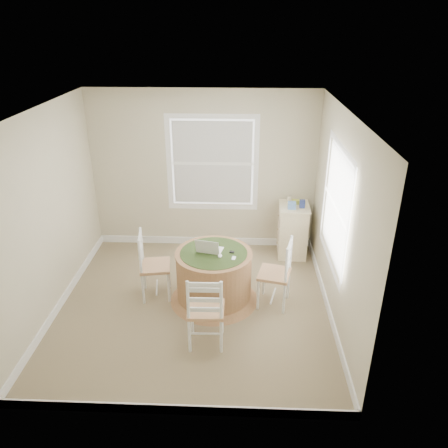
{
  "coord_description": "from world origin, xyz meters",
  "views": [
    {
      "loc": [
        0.61,
        -4.85,
        3.54
      ],
      "look_at": [
        0.39,
        0.45,
        1.02
      ],
      "focal_mm": 35.0,
      "sensor_mm": 36.0,
      "label": 1
    }
  ],
  "objects_px": {
    "chair_right": "(274,273)",
    "laptop": "(210,249)",
    "chair_left": "(155,266)",
    "chair_near": "(206,309)",
    "corner_chest": "(292,229)",
    "round_table": "(214,274)"
  },
  "relations": [
    {
      "from": "chair_right",
      "to": "round_table",
      "type": "bearing_deg",
      "value": -81.08
    },
    {
      "from": "laptop",
      "to": "corner_chest",
      "type": "distance_m",
      "value": 1.86
    },
    {
      "from": "round_table",
      "to": "corner_chest",
      "type": "distance_m",
      "value": 1.82
    },
    {
      "from": "laptop",
      "to": "chair_right",
      "type": "bearing_deg",
      "value": -173.75
    },
    {
      "from": "round_table",
      "to": "chair_left",
      "type": "bearing_deg",
      "value": -176.34
    },
    {
      "from": "chair_left",
      "to": "chair_near",
      "type": "relative_size",
      "value": 1.0
    },
    {
      "from": "chair_near",
      "to": "laptop",
      "type": "bearing_deg",
      "value": -89.85
    },
    {
      "from": "laptop",
      "to": "chair_near",
      "type": "bearing_deg",
      "value": 104.36
    },
    {
      "from": "chair_left",
      "to": "chair_near",
      "type": "distance_m",
      "value": 1.23
    },
    {
      "from": "chair_left",
      "to": "corner_chest",
      "type": "height_order",
      "value": "chair_left"
    },
    {
      "from": "chair_left",
      "to": "laptop",
      "type": "height_order",
      "value": "same"
    },
    {
      "from": "chair_left",
      "to": "corner_chest",
      "type": "relative_size",
      "value": 1.11
    },
    {
      "from": "laptop",
      "to": "corner_chest",
      "type": "height_order",
      "value": "laptop"
    },
    {
      "from": "chair_right",
      "to": "laptop",
      "type": "bearing_deg",
      "value": -83.24
    },
    {
      "from": "chair_right",
      "to": "chair_left",
      "type": "bearing_deg",
      "value": -81.21
    },
    {
      "from": "round_table",
      "to": "chair_near",
      "type": "bearing_deg",
      "value": -83.76
    },
    {
      "from": "round_table",
      "to": "laptop",
      "type": "distance_m",
      "value": 0.37
    },
    {
      "from": "chair_right",
      "to": "laptop",
      "type": "height_order",
      "value": "same"
    },
    {
      "from": "chair_left",
      "to": "laptop",
      "type": "relative_size",
      "value": 2.53
    },
    {
      "from": "round_table",
      "to": "laptop",
      "type": "bearing_deg",
      "value": 155.3
    },
    {
      "from": "chair_near",
      "to": "laptop",
      "type": "xyz_separation_m",
      "value": [
        -0.02,
        0.92,
        0.29
      ]
    },
    {
      "from": "chair_near",
      "to": "chair_right",
      "type": "relative_size",
      "value": 1.0
    }
  ]
}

